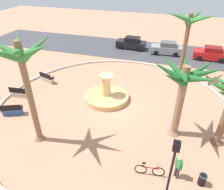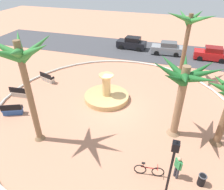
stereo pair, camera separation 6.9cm
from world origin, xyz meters
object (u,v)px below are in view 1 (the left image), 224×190
at_px(bench_west, 19,93).
at_px(parked_car_leftmost, 131,43).
at_px(fountain, 106,96).
at_px(bench_north, 47,79).
at_px(palm_tree_mid_plaza, 22,65).
at_px(parked_car_second, 167,48).
at_px(parked_car_third, 211,54).
at_px(palm_tree_far_side, 184,83).
at_px(person_cyclist_helmet, 178,166).
at_px(trash_bin, 202,179).
at_px(lamppost, 172,167).
at_px(bicycle_red_frame, 149,170).
at_px(palm_tree_by_curb, 188,28).
at_px(bench_east, 12,111).

bearing_deg(bench_west, parked_car_leftmost, 66.22).
xyz_separation_m(fountain, bench_north, (-6.80, 1.29, 0.01)).
distance_m(palm_tree_mid_plaza, parked_car_leftmost, 20.35).
bearing_deg(parked_car_second, parked_car_third, -3.53).
bearing_deg(palm_tree_far_side, person_cyclist_helmet, -84.76).
xyz_separation_m(palm_tree_far_side, parked_car_second, (-1.93, 15.61, -3.32)).
relative_size(bench_north, parked_car_leftmost, 0.41).
distance_m(trash_bin, parked_car_leftmost, 21.82).
height_order(bench_north, person_cyclist_helmet, person_cyclist_helmet).
distance_m(lamppost, parked_car_second, 20.90).
bearing_deg(palm_tree_mid_plaza, fountain, 65.68).
distance_m(palm_tree_far_side, bicycle_red_frame, 5.60).
bearing_deg(palm_tree_by_curb, palm_tree_far_side, -90.13).
distance_m(fountain, palm_tree_by_curb, 9.89).
distance_m(fountain, bicycle_red_frame, 8.38).
height_order(palm_tree_mid_plaza, bench_west, palm_tree_mid_plaza).
relative_size(bench_west, trash_bin, 2.25).
height_order(palm_tree_mid_plaza, bicycle_red_frame, palm_tree_mid_plaza).
distance_m(palm_tree_by_curb, bench_west, 16.64).
relative_size(fountain, person_cyclist_helmet, 2.46).
height_order(palm_tree_by_curb, bicycle_red_frame, palm_tree_by_curb).
relative_size(palm_tree_by_curb, parked_car_leftmost, 1.66).
height_order(palm_tree_mid_plaza, lamppost, palm_tree_mid_plaza).
bearing_deg(bicycle_red_frame, bench_east, 167.76).
relative_size(bench_north, parked_car_second, 0.41).
relative_size(lamppost, parked_car_second, 0.99).
distance_m(bench_north, bicycle_red_frame, 14.21).
xyz_separation_m(bench_west, parked_car_leftmost, (6.81, 15.46, 0.43)).
bearing_deg(bench_north, person_cyclist_helmet, -30.61).
bearing_deg(bicycle_red_frame, trash_bin, 5.20).
height_order(bicycle_red_frame, parked_car_leftmost, parked_car_leftmost).
relative_size(bench_west, parked_car_second, 0.40).
bearing_deg(trash_bin, bench_west, 163.32).
xyz_separation_m(palm_tree_far_side, bicycle_red_frame, (-1.16, -4.03, -3.72)).
height_order(fountain, trash_bin, fountain).
bearing_deg(person_cyclist_helmet, palm_tree_by_curb, 91.45).
bearing_deg(bench_north, palm_tree_mid_plaza, -61.74).
bearing_deg(palm_tree_by_curb, bicycle_red_frame, -95.21).
bearing_deg(palm_tree_by_curb, trash_bin, -82.51).
distance_m(palm_tree_far_side, parked_car_leftmost, 18.00).
xyz_separation_m(bench_east, parked_car_leftmost, (5.60, 17.87, 0.43)).
height_order(fountain, palm_tree_far_side, palm_tree_far_side).
bearing_deg(bench_north, bench_east, -86.51).
bearing_deg(palm_tree_far_side, bench_east, -172.82).
height_order(bench_east, bench_north, same).
bearing_deg(palm_tree_mid_plaza, trash_bin, -2.12).
relative_size(bench_west, lamppost, 0.40).
bearing_deg(palm_tree_far_side, fountain, 155.07).
xyz_separation_m(palm_tree_mid_plaza, bench_west, (-4.88, 4.22, -5.24)).
relative_size(palm_tree_by_curb, bench_east, 4.08).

